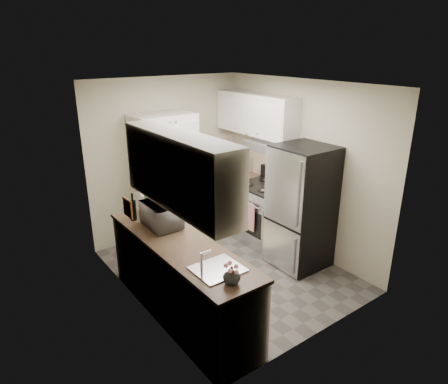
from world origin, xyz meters
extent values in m
plane|color=#56514C|center=(0.00, 0.00, 0.00)|extent=(3.20, 3.20, 0.00)
cube|color=#BBB297|center=(0.00, 1.60, 1.25)|extent=(2.60, 0.04, 2.50)
cube|color=#BBB297|center=(0.00, -1.60, 1.25)|extent=(2.60, 0.04, 2.50)
cube|color=#BBB297|center=(-1.30, 0.00, 1.25)|extent=(0.04, 3.20, 2.50)
cube|color=#BBB297|center=(1.30, 0.00, 1.25)|extent=(0.04, 3.20, 2.50)
cube|color=silver|center=(0.00, 0.00, 2.50)|extent=(2.60, 3.20, 0.04)
cube|color=silver|center=(-1.13, -0.75, 1.83)|extent=(0.33, 1.60, 0.70)
cube|color=silver|center=(1.13, 0.82, 1.89)|extent=(0.33, 1.55, 0.58)
cube|color=#99999E|center=(1.07, 0.39, 1.52)|extent=(0.45, 0.76, 0.13)
cube|color=#B7B7BC|center=(-0.99, -1.15, 0.93)|extent=(0.45, 0.40, 0.02)
cube|color=brown|center=(-1.29, 0.20, 1.18)|extent=(0.02, 0.22, 0.22)
cube|color=silver|center=(-0.20, 1.32, 1.00)|extent=(0.90, 0.55, 2.00)
cube|color=silver|center=(-0.99, -0.43, 0.44)|extent=(0.60, 2.30, 0.88)
cube|color=brown|center=(-0.99, -0.43, 0.90)|extent=(0.63, 2.33, 0.04)
cube|color=silver|center=(0.99, 1.19, 0.44)|extent=(0.60, 0.80, 0.88)
cube|color=brown|center=(0.99, 1.19, 0.90)|extent=(0.63, 0.83, 0.04)
cube|color=#B7B7BC|center=(0.97, 0.39, 0.45)|extent=(0.64, 0.76, 0.90)
cube|color=black|center=(0.97, 0.39, 0.92)|extent=(0.66, 0.78, 0.03)
cube|color=black|center=(1.26, 0.39, 1.02)|extent=(0.06, 0.76, 0.22)
cube|color=#DF9C90|center=(0.60, 0.25, 0.55)|extent=(0.01, 0.16, 0.42)
cube|color=beige|center=(0.60, 0.49, 0.55)|extent=(0.01, 0.16, 0.42)
cube|color=#B7B7BC|center=(0.94, -0.41, 0.85)|extent=(0.70, 0.72, 1.70)
imported|color=silver|center=(-0.94, 0.04, 1.06)|extent=(0.35, 0.51, 0.28)
cylinder|color=black|center=(-1.14, 0.40, 1.07)|extent=(0.08, 0.08, 0.31)
imported|color=beige|center=(-1.02, -1.41, 1.00)|extent=(0.18, 0.18, 0.17)
cube|color=#328C34|center=(-0.92, 0.50, 1.07)|extent=(0.07, 0.23, 0.29)
cube|color=#B9B9BF|center=(1.09, 1.19, 1.05)|extent=(0.47, 0.52, 0.25)
cube|color=#C1BA87|center=(-0.02, 0.52, 0.01)|extent=(0.67, 0.95, 0.01)
camera|label=1|loc=(-2.89, -3.83, 2.91)|focal=32.00mm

